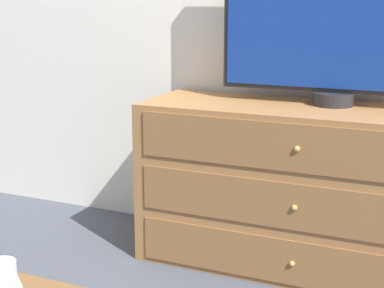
% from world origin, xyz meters
% --- Properties ---
extents(ground_plane, '(12.00, 12.00, 0.00)m').
position_xyz_m(ground_plane, '(0.00, 0.00, 0.00)').
color(ground_plane, '#474C56').
extents(dresser, '(1.45, 0.49, 0.71)m').
position_xyz_m(dresser, '(0.07, -0.27, 0.36)').
color(dresser, '#9E6B3D').
rests_on(dresser, ground_plane).
extents(tv, '(0.98, 0.17, 0.75)m').
position_xyz_m(tv, '(0.14, -0.18, 1.10)').
color(tv, '#232328').
rests_on(tv, dresser).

